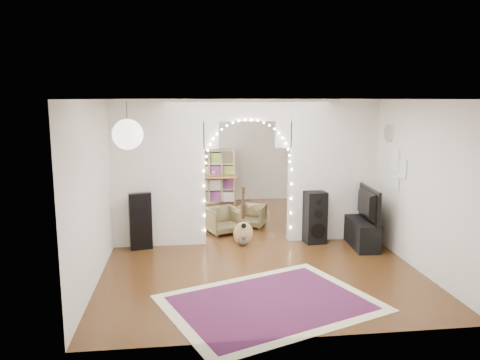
{
  "coord_description": "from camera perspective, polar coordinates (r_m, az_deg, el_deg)",
  "views": [
    {
      "loc": [
        -1.19,
        -8.6,
        2.71
      ],
      "look_at": [
        -0.1,
        0.3,
        1.15
      ],
      "focal_mm": 35.0,
      "sensor_mm": 36.0,
      "label": 1
    }
  ],
  "objects": [
    {
      "name": "floor_speaker",
      "position": [
        8.98,
        9.13,
        -4.53
      ],
      "size": [
        0.42,
        0.38,
        0.99
      ],
      "rotation": [
        0.0,
        0.0,
        0.12
      ],
      "color": "black",
      "rests_on": "floor"
    },
    {
      "name": "acoustic_guitar",
      "position": [
        8.73,
        0.4,
        -5.38
      ],
      "size": [
        0.38,
        0.14,
        0.94
      ],
      "rotation": [
        0.0,
        0.0,
        0.03
      ],
      "color": "#B48648",
      "rests_on": "floor"
    },
    {
      "name": "window",
      "position": [
        10.55,
        -13.93,
        3.02
      ],
      "size": [
        0.04,
        1.2,
        1.4
      ],
      "primitive_type": "cube",
      "color": "white",
      "rests_on": "wall_left"
    },
    {
      "name": "tabby_cat",
      "position": [
        8.79,
        0.31,
        -7.24
      ],
      "size": [
        0.19,
        0.44,
        0.29
      ],
      "rotation": [
        0.0,
        0.0,
        0.01
      ],
      "color": "brown",
      "rests_on": "floor"
    },
    {
      "name": "tv",
      "position": [
        8.84,
        14.8,
        -2.84
      ],
      "size": [
        0.2,
        1.08,
        0.62
      ],
      "primitive_type": "imported",
      "rotation": [
        0.0,
        0.0,
        1.51
      ],
      "color": "black",
      "rests_on": "media_console"
    },
    {
      "name": "wall_left",
      "position": [
        8.8,
        -15.45,
        0.65
      ],
      "size": [
        0.02,
        7.5,
        2.7
      ],
      "primitive_type": "cube",
      "color": "silver",
      "rests_on": "floor"
    },
    {
      "name": "wall_back",
      "position": [
        12.48,
        -1.48,
        3.64
      ],
      "size": [
        5.0,
        0.02,
        2.7
      ],
      "primitive_type": "cube",
      "color": "silver",
      "rests_on": "floor"
    },
    {
      "name": "floor",
      "position": [
        9.09,
        0.87,
        -7.44
      ],
      "size": [
        7.5,
        7.5,
        0.0
      ],
      "primitive_type": "plane",
      "color": "black",
      "rests_on": "ground"
    },
    {
      "name": "dining_chair_right",
      "position": [
        10.01,
        1.54,
        -4.38
      ],
      "size": [
        0.69,
        0.7,
        0.48
      ],
      "primitive_type": "imported",
      "rotation": [
        0.0,
        0.0,
        -0.43
      ],
      "color": "brown",
      "rests_on": "floor"
    },
    {
      "name": "wall_clock",
      "position": [
        8.82,
        17.71,
        5.47
      ],
      "size": [
        0.03,
        0.31,
        0.31
      ],
      "primitive_type": "cylinder",
      "rotation": [
        0.0,
        1.57,
        0.0
      ],
      "color": "white",
      "rests_on": "wall_right"
    },
    {
      "name": "media_console",
      "position": [
        8.98,
        14.64,
        -6.32
      ],
      "size": [
        0.46,
        1.02,
        0.5
      ],
      "primitive_type": "cube",
      "rotation": [
        0.0,
        0.0,
        -0.06
      ],
      "color": "black",
      "rests_on": "floor"
    },
    {
      "name": "fairy_lights",
      "position": [
        8.63,
        1.01,
        2.18
      ],
      "size": [
        1.64,
        0.04,
        1.6
      ],
      "primitive_type": null,
      "color": "#FFEABF",
      "rests_on": "divider_wall"
    },
    {
      "name": "wall_right",
      "position": [
        9.46,
        16.07,
        1.24
      ],
      "size": [
        0.02,
        7.5,
        2.7
      ],
      "primitive_type": "cube",
      "color": "silver",
      "rests_on": "floor"
    },
    {
      "name": "dining_table",
      "position": [
        12.24,
        -3.24,
        0.35
      ],
      "size": [
        1.2,
        0.8,
        0.76
      ],
      "rotation": [
        0.0,
        0.0,
        0.0
      ],
      "color": "brown",
      "rests_on": "floor"
    },
    {
      "name": "picture_frames",
      "position": [
        8.53,
        18.61,
        1.22
      ],
      "size": [
        0.02,
        0.5,
        0.7
      ],
      "primitive_type": null,
      "color": "white",
      "rests_on": "wall_right"
    },
    {
      "name": "dining_chair_left",
      "position": [
        9.52,
        -2.11,
        -4.96
      ],
      "size": [
        0.74,
        0.75,
        0.54
      ],
      "primitive_type": "imported",
      "rotation": [
        0.0,
        0.0,
        0.35
      ],
      "color": "brown",
      "rests_on": "floor"
    },
    {
      "name": "ceiling",
      "position": [
        8.68,
        0.91,
        9.84
      ],
      "size": [
        5.0,
        7.5,
        0.02
      ],
      "primitive_type": "cube",
      "color": "white",
      "rests_on": "wall_back"
    },
    {
      "name": "guitar_case",
      "position": [
        8.67,
        -12.03,
        -4.94
      ],
      "size": [
        0.42,
        0.22,
        1.05
      ],
      "primitive_type": "cube",
      "rotation": [
        0.0,
        0.0,
        0.24
      ],
      "color": "black",
      "rests_on": "floor"
    },
    {
      "name": "divider_wall",
      "position": [
        8.77,
        0.89,
        1.48
      ],
      "size": [
        5.0,
        0.2,
        2.7
      ],
      "color": "silver",
      "rests_on": "floor"
    },
    {
      "name": "paper_lantern",
      "position": [
        6.25,
        -13.53,
        5.42
      ],
      "size": [
        0.4,
        0.4,
        0.4
      ],
      "primitive_type": "sphere",
      "color": "white",
      "rests_on": "ceiling"
    },
    {
      "name": "flower_vase",
      "position": [
        12.21,
        -3.25,
        1.13
      ],
      "size": [
        0.18,
        0.18,
        0.19
      ],
      "primitive_type": "imported",
      "rotation": [
        0.0,
        0.0,
        0.0
      ],
      "color": "white",
      "rests_on": "dining_table"
    },
    {
      "name": "wall_front",
      "position": [
        5.17,
        6.62,
        -5.4
      ],
      "size": [
        5.0,
        0.02,
        2.7
      ],
      "primitive_type": "cube",
      "color": "silver",
      "rests_on": "floor"
    },
    {
      "name": "ceiling_fan",
      "position": [
        10.67,
        -0.58,
        8.24
      ],
      "size": [
        1.1,
        1.1,
        0.3
      ],
      "primitive_type": null,
      "color": "gold",
      "rests_on": "ceiling"
    },
    {
      "name": "bookcase",
      "position": [
        12.28,
        -3.82,
        0.44
      ],
      "size": [
        1.38,
        0.82,
        1.39
      ],
      "primitive_type": "cube",
      "rotation": [
        0.0,
        0.0,
        0.38
      ],
      "color": "beige",
      "rests_on": "floor"
    },
    {
      "name": "area_rug",
      "position": [
        6.48,
        3.72,
        -14.75
      ],
      "size": [
        3.23,
        2.85,
        0.02
      ],
      "primitive_type": "cube",
      "rotation": [
        0.0,
        0.0,
        0.38
      ],
      "color": "maroon",
      "rests_on": "floor"
    }
  ]
}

